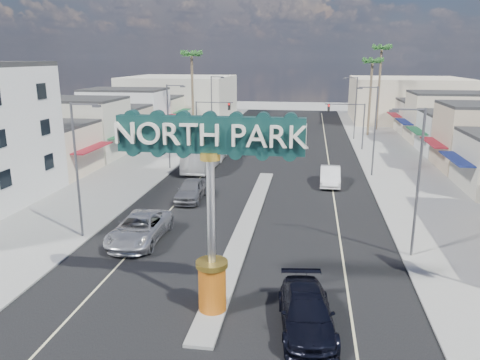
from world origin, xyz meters
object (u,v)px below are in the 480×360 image
(suv_left, at_px, (140,229))
(streetlight_r_mid, at_px, (373,127))
(streetlight_r_far, at_px, (355,105))
(suv_right, at_px, (306,312))
(car_parked_left, at_px, (191,190))
(palm_left_far, at_px, (192,59))
(city_bus, at_px, (206,153))
(palm_right_mid, at_px, (372,65))
(traffic_signal_right, at_px, (350,117))
(streetlight_l_mid, at_px, (170,122))
(streetlight_l_far, at_px, (213,103))
(car_parked_right, at_px, (330,176))
(gateway_sign, at_px, (211,193))
(streetlight_l_near, at_px, (79,164))
(traffic_signal_left, at_px, (210,115))
(palm_right_far, at_px, (382,53))
(streetlight_r_near, at_px, (416,176))

(suv_left, bearing_deg, streetlight_r_mid, 50.27)
(streetlight_r_mid, bearing_deg, streetlight_r_far, 90.00)
(suv_right, relative_size, car_parked_left, 1.10)
(streetlight_r_mid, distance_m, palm_left_far, 31.47)
(city_bus, bearing_deg, palm_right_mid, 52.46)
(traffic_signal_right, xyz_separation_m, suv_left, (-15.71, -34.07, -3.39))
(traffic_signal_right, distance_m, streetlight_l_mid, 24.11)
(streetlight_l_mid, bearing_deg, suv_right, -62.72)
(streetlight_l_far, relative_size, palm_left_far, 0.69)
(streetlight_l_far, relative_size, car_parked_right, 1.72)
(streetlight_l_mid, bearing_deg, suv_left, -78.99)
(streetlight_r_mid, xyz_separation_m, city_bus, (-17.43, 1.61, -3.55))
(streetlight_l_far, xyz_separation_m, palm_right_mid, (23.43, 4.00, 5.54))
(gateway_sign, bearing_deg, streetlight_r_mid, 69.58)
(streetlight_r_mid, distance_m, city_bus, 17.86)
(streetlight_l_near, distance_m, streetlight_r_far, 46.90)
(streetlight_l_mid, distance_m, suv_right, 32.65)
(suv_right, height_order, car_parked_left, car_parked_left)
(traffic_signal_left, bearing_deg, palm_right_mid, 28.42)
(traffic_signal_right, distance_m, palm_right_far, 20.59)
(city_bus, bearing_deg, streetlight_l_mid, -153.04)
(traffic_signal_left, relative_size, streetlight_l_far, 0.67)
(streetlight_l_near, height_order, streetlight_r_far, same)
(streetlight_l_mid, xyz_separation_m, streetlight_r_far, (20.87, 22.00, 0.00))
(streetlight_r_mid, height_order, palm_right_far, palm_right_far)
(streetlight_l_near, relative_size, palm_right_mid, 0.74)
(streetlight_r_mid, distance_m, suv_left, 26.61)
(streetlight_l_near, distance_m, palm_left_far, 40.59)
(gateway_sign, relative_size, streetlight_l_mid, 1.02)
(city_bus, bearing_deg, car_parked_right, -20.67)
(traffic_signal_right, height_order, streetlight_r_far, streetlight_r_far)
(palm_right_far, bearing_deg, palm_right_mid, -108.43)
(streetlight_l_near, xyz_separation_m, suv_left, (3.91, -0.08, -4.18))
(palm_left_far, xyz_separation_m, suv_left, (6.47, -40.08, -10.61))
(suv_right, relative_size, car_parked_right, 1.09)
(city_bus, bearing_deg, car_parked_left, -81.19)
(gateway_sign, bearing_deg, car_parked_left, 107.55)
(streetlight_l_far, bearing_deg, traffic_signal_left, -81.14)
(palm_right_mid, xyz_separation_m, city_bus, (-20.00, -24.39, -9.09))
(streetlight_r_mid, xyz_separation_m, palm_right_mid, (2.57, 26.00, 5.54))
(suv_left, bearing_deg, streetlight_r_near, 0.72)
(streetlight_r_far, bearing_deg, palm_right_mid, 57.31)
(gateway_sign, xyz_separation_m, palm_right_mid, (13.00, 54.02, 4.67))
(suv_right, bearing_deg, gateway_sign, 163.44)
(streetlight_l_near, height_order, streetlight_l_mid, same)
(suv_right, bearing_deg, car_parked_left, 111.73)
(palm_right_far, xyz_separation_m, city_bus, (-22.00, -30.39, -10.87))
(palm_right_mid, bearing_deg, suv_right, -98.92)
(streetlight_l_mid, bearing_deg, streetlight_l_far, 90.00)
(suv_left, bearing_deg, palm_left_far, 99.64)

